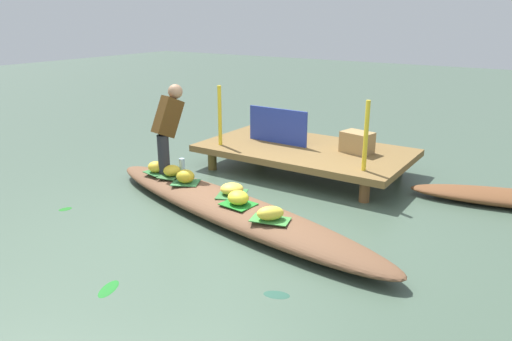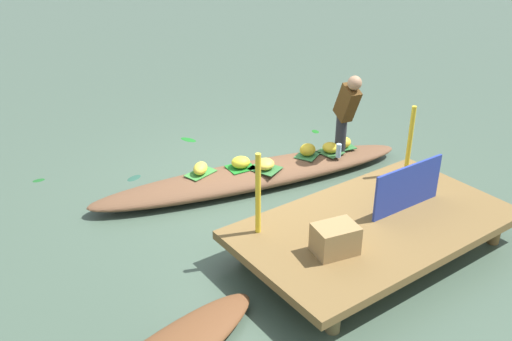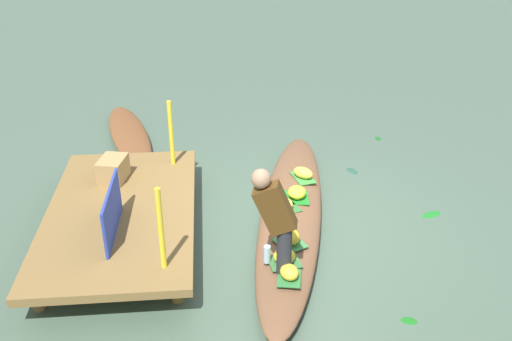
{
  "view_description": "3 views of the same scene",
  "coord_description": "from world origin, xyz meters",
  "px_view_note": "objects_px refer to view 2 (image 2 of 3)",
  "views": [
    {
      "loc": [
        3.25,
        -4.38,
        2.39
      ],
      "look_at": [
        0.09,
        0.41,
        0.52
      ],
      "focal_mm": 34.02,
      "sensor_mm": 36.0,
      "label": 1
    },
    {
      "loc": [
        4.13,
        5.78,
        3.76
      ],
      "look_at": [
        0.43,
        0.63,
        0.58
      ],
      "focal_mm": 39.64,
      "sensor_mm": 36.0,
      "label": 2
    },
    {
      "loc": [
        -6.19,
        1.02,
        4.03
      ],
      "look_at": [
        0.39,
        0.43,
        0.58
      ],
      "focal_mm": 39.69,
      "sensor_mm": 36.0,
      "label": 3
    }
  ],
  "objects_px": {
    "banana_bunch_4": "(344,142)",
    "produce_crate": "(335,239)",
    "banana_bunch_0": "(241,162)",
    "vendor_boat": "(255,175)",
    "banana_bunch_5": "(200,168)",
    "water_bottle": "(339,151)",
    "banana_bunch_3": "(265,164)",
    "vendor_person": "(347,109)",
    "banana_bunch_2": "(308,150)",
    "banana_bunch_1": "(330,148)",
    "market_banner": "(408,187)"
  },
  "relations": [
    {
      "from": "banana_bunch_3",
      "to": "banana_bunch_5",
      "type": "height_order",
      "value": "banana_bunch_5"
    },
    {
      "from": "vendor_boat",
      "to": "banana_bunch_0",
      "type": "bearing_deg",
      "value": -16.65
    },
    {
      "from": "banana_bunch_4",
      "to": "banana_bunch_5",
      "type": "xyz_separation_m",
      "value": [
        2.2,
        -0.51,
        -0.0
      ]
    },
    {
      "from": "banana_bunch_1",
      "to": "water_bottle",
      "type": "distance_m",
      "value": 0.19
    },
    {
      "from": "banana_bunch_4",
      "to": "market_banner",
      "type": "height_order",
      "value": "market_banner"
    },
    {
      "from": "banana_bunch_2",
      "to": "banana_bunch_4",
      "type": "bearing_deg",
      "value": 170.89
    },
    {
      "from": "vendor_boat",
      "to": "banana_bunch_1",
      "type": "bearing_deg",
      "value": 179.69
    },
    {
      "from": "banana_bunch_3",
      "to": "banana_bunch_5",
      "type": "distance_m",
      "value": 0.9
    },
    {
      "from": "produce_crate",
      "to": "water_bottle",
      "type": "bearing_deg",
      "value": -134.14
    },
    {
      "from": "banana_bunch_4",
      "to": "produce_crate",
      "type": "height_order",
      "value": "produce_crate"
    },
    {
      "from": "vendor_person",
      "to": "water_bottle",
      "type": "xyz_separation_m",
      "value": [
        0.16,
        0.06,
        -0.59
      ]
    },
    {
      "from": "banana_bunch_0",
      "to": "water_bottle",
      "type": "distance_m",
      "value": 1.45
    },
    {
      "from": "banana_bunch_3",
      "to": "water_bottle",
      "type": "xyz_separation_m",
      "value": [
        -1.09,
        0.31,
        0.03
      ]
    },
    {
      "from": "vendor_person",
      "to": "water_bottle",
      "type": "relative_size",
      "value": 5.9
    },
    {
      "from": "banana_bunch_3",
      "to": "banana_bunch_1",
      "type": "bearing_deg",
      "value": 173.56
    },
    {
      "from": "water_bottle",
      "to": "banana_bunch_5",
      "type": "bearing_deg",
      "value": -20.62
    },
    {
      "from": "banana_bunch_4",
      "to": "produce_crate",
      "type": "xyz_separation_m",
      "value": [
        2.13,
        2.08,
        0.21
      ]
    },
    {
      "from": "water_bottle",
      "to": "banana_bunch_1",
      "type": "bearing_deg",
      "value": -95.07
    },
    {
      "from": "banana_bunch_4",
      "to": "market_banner",
      "type": "bearing_deg",
      "value": 66.11
    },
    {
      "from": "banana_bunch_0",
      "to": "produce_crate",
      "type": "height_order",
      "value": "produce_crate"
    },
    {
      "from": "produce_crate",
      "to": "vendor_person",
      "type": "bearing_deg",
      "value": -135.62
    },
    {
      "from": "vendor_boat",
      "to": "banana_bunch_2",
      "type": "distance_m",
      "value": 0.88
    },
    {
      "from": "vendor_boat",
      "to": "banana_bunch_0",
      "type": "height_order",
      "value": "banana_bunch_0"
    },
    {
      "from": "vendor_boat",
      "to": "banana_bunch_2",
      "type": "height_order",
      "value": "banana_bunch_2"
    },
    {
      "from": "banana_bunch_2",
      "to": "market_banner",
      "type": "relative_size",
      "value": 0.23
    },
    {
      "from": "vendor_boat",
      "to": "banana_bunch_2",
      "type": "relative_size",
      "value": 18.84
    },
    {
      "from": "vendor_boat",
      "to": "water_bottle",
      "type": "distance_m",
      "value": 1.27
    },
    {
      "from": "banana_bunch_0",
      "to": "banana_bunch_1",
      "type": "relative_size",
      "value": 1.08
    },
    {
      "from": "banana_bunch_5",
      "to": "produce_crate",
      "type": "distance_m",
      "value": 2.6
    },
    {
      "from": "banana_bunch_4",
      "to": "produce_crate",
      "type": "relative_size",
      "value": 0.51
    },
    {
      "from": "banana_bunch_0",
      "to": "banana_bunch_5",
      "type": "relative_size",
      "value": 0.88
    },
    {
      "from": "banana_bunch_0",
      "to": "banana_bunch_5",
      "type": "height_order",
      "value": "banana_bunch_0"
    },
    {
      "from": "vendor_boat",
      "to": "produce_crate",
      "type": "relative_size",
      "value": 10.61
    },
    {
      "from": "banana_bunch_2",
      "to": "vendor_person",
      "type": "bearing_deg",
      "value": 153.99
    },
    {
      "from": "banana_bunch_3",
      "to": "banana_bunch_5",
      "type": "xyz_separation_m",
      "value": [
        0.8,
        -0.4,
        0.0
      ]
    },
    {
      "from": "vendor_boat",
      "to": "banana_bunch_5",
      "type": "relative_size",
      "value": 15.64
    },
    {
      "from": "market_banner",
      "to": "produce_crate",
      "type": "relative_size",
      "value": 2.4
    },
    {
      "from": "banana_bunch_0",
      "to": "market_banner",
      "type": "xyz_separation_m",
      "value": [
        -0.81,
        2.24,
        0.33
      ]
    },
    {
      "from": "banana_bunch_0",
      "to": "banana_bunch_5",
      "type": "distance_m",
      "value": 0.58
    },
    {
      "from": "vendor_boat",
      "to": "banana_bunch_3",
      "type": "height_order",
      "value": "banana_bunch_3"
    },
    {
      "from": "banana_bunch_0",
      "to": "banana_bunch_1",
      "type": "bearing_deg",
      "value": 165.59
    },
    {
      "from": "produce_crate",
      "to": "banana_bunch_0",
      "type": "bearing_deg",
      "value": -101.09
    },
    {
      "from": "vendor_boat",
      "to": "banana_bunch_1",
      "type": "relative_size",
      "value": 19.16
    },
    {
      "from": "market_banner",
      "to": "banana_bunch_2",
      "type": "bearing_deg",
      "value": -94.98
    },
    {
      "from": "vendor_boat",
      "to": "banana_bunch_0",
      "type": "distance_m",
      "value": 0.29
    },
    {
      "from": "banana_bunch_2",
      "to": "vendor_person",
      "type": "relative_size",
      "value": 0.2
    },
    {
      "from": "vendor_person",
      "to": "banana_bunch_1",
      "type": "bearing_deg",
      "value": -40.37
    },
    {
      "from": "vendor_boat",
      "to": "vendor_person",
      "type": "relative_size",
      "value": 3.83
    },
    {
      "from": "vendor_boat",
      "to": "banana_bunch_2",
      "type": "bearing_deg",
      "value": -177.61
    },
    {
      "from": "water_bottle",
      "to": "produce_crate",
      "type": "height_order",
      "value": "produce_crate"
    }
  ]
}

